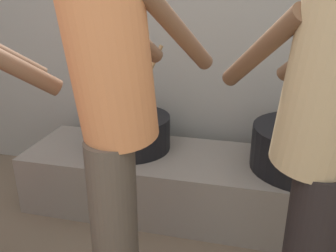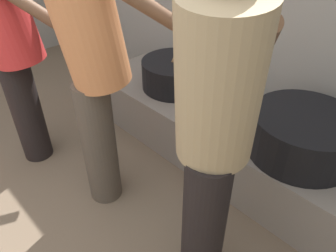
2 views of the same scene
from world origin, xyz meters
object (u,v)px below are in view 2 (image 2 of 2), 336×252
at_px(cook_in_orange_shirt, 92,54).
at_px(cook_in_red_shirt, 10,40).
at_px(cooking_pot_secondary, 303,135).
at_px(cook_in_tan_shirt, 215,126).
at_px(cooking_pot_main, 175,74).

height_order(cook_in_orange_shirt, cook_in_red_shirt, cook_in_orange_shirt).
bearing_deg(cooking_pot_secondary, cook_in_tan_shirt, -95.01).
distance_m(cook_in_tan_shirt, cook_in_red_shirt, 1.43).
height_order(cooking_pot_secondary, cook_in_orange_shirt, cook_in_orange_shirt).
xyz_separation_m(cooking_pot_secondary, cook_in_tan_shirt, (-0.07, -0.75, 0.40)).
distance_m(cooking_pot_main, cook_in_orange_shirt, 0.98).
bearing_deg(cook_in_tan_shirt, cooking_pot_main, 141.34).
distance_m(cook_in_orange_shirt, cook_in_tan_shirt, 0.76).
distance_m(cooking_pot_main, cook_in_red_shirt, 1.14).
distance_m(cooking_pot_secondary, cook_in_tan_shirt, 0.85).
relative_size(cooking_pot_secondary, cook_in_red_shirt, 0.38).
distance_m(cooking_pot_main, cooking_pot_secondary, 1.06).
distance_m(cooking_pot_main, cook_in_tan_shirt, 1.34).
bearing_deg(cooking_pot_secondary, cook_in_red_shirt, -148.04).
bearing_deg(cook_in_red_shirt, cooking_pot_main, 66.00).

